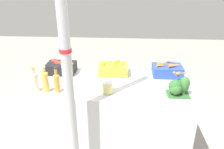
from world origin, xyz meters
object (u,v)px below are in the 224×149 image
at_px(carrot_crate, 167,70).
at_px(juice_bottle_cloudy, 34,81).
at_px(support_pole, 66,61).
at_px(broccoli_pile, 178,87).
at_px(pickle_jar, 107,87).
at_px(sparrow_bird, 178,74).
at_px(juice_bottle_amber, 57,82).
at_px(apple_crate, 62,67).
at_px(orange_crate, 113,68).
at_px(juice_bottle_golden, 45,81).

bearing_deg(carrot_crate, juice_bottle_cloudy, -161.00).
distance_m(support_pole, broccoli_pile, 1.11).
relative_size(pickle_jar, sparrow_bird, 0.96).
relative_size(support_pole, juice_bottle_amber, 9.47).
xyz_separation_m(broccoli_pile, juice_bottle_cloudy, (-1.42, -0.02, 0.03)).
distance_m(carrot_crate, pickle_jar, 0.81).
bearing_deg(pickle_jar, broccoli_pile, 0.76).
relative_size(apple_crate, juice_bottle_amber, 1.26).
bearing_deg(broccoli_pile, orange_crate, 145.76).
height_order(juice_bottle_golden, sparrow_bird, juice_bottle_golden).
relative_size(broccoli_pile, sparrow_bird, 1.63).
bearing_deg(juice_bottle_golden, support_pole, -45.15).
bearing_deg(carrot_crate, apple_crate, 179.74).
bearing_deg(support_pole, pickle_jar, 50.47).
bearing_deg(broccoli_pile, juice_bottle_amber, -178.83).
distance_m(orange_crate, juice_bottle_cloudy, 0.89).
bearing_deg(broccoli_pile, carrot_crate, 93.66).
distance_m(apple_crate, orange_crate, 0.62).
bearing_deg(pickle_jar, support_pole, -129.53).
bearing_deg(orange_crate, apple_crate, 179.33).
height_order(support_pole, carrot_crate, support_pole).
bearing_deg(support_pole, broccoli_pile, 20.02).
relative_size(broccoli_pile, juice_bottle_golden, 0.80).
xyz_separation_m(orange_crate, broccoli_pile, (0.67, -0.45, 0.01)).
bearing_deg(pickle_jar, apple_crate, 141.63).
bearing_deg(broccoli_pile, apple_crate, 160.29).
relative_size(support_pole, carrot_crate, 7.51).
height_order(support_pole, juice_bottle_amber, support_pole).
height_order(apple_crate, broccoli_pile, broccoli_pile).
bearing_deg(support_pole, orange_crate, 68.84).
distance_m(carrot_crate, sparrow_bird, 0.47).
bearing_deg(orange_crate, sparrow_bird, -34.01).
bearing_deg(apple_crate, broccoli_pile, -19.71).
xyz_separation_m(orange_crate, juice_bottle_amber, (-0.53, -0.48, 0.03)).
bearing_deg(orange_crate, carrot_crate, 0.13).
xyz_separation_m(juice_bottle_golden, pickle_jar, (0.62, 0.02, -0.05)).
bearing_deg(carrot_crate, pickle_jar, -145.04).
relative_size(juice_bottle_golden, pickle_jar, 2.12).
bearing_deg(pickle_jar, juice_bottle_golden, -178.59).
distance_m(orange_crate, broccoli_pile, 0.81).
xyz_separation_m(broccoli_pile, sparrow_bird, (-0.01, 0.01, 0.13)).
xyz_separation_m(juice_bottle_cloudy, sparrow_bird, (1.41, 0.04, 0.11)).
relative_size(orange_crate, sparrow_bird, 2.48).
distance_m(support_pole, juice_bottle_cloudy, 0.65).
bearing_deg(sparrow_bird, pickle_jar, -8.67).
xyz_separation_m(support_pole, orange_crate, (0.31, 0.81, -0.38)).
bearing_deg(sparrow_bird, apple_crate, -29.99).
relative_size(orange_crate, juice_bottle_cloudy, 1.27).
distance_m(orange_crate, juice_bottle_amber, 0.71).
xyz_separation_m(orange_crate, carrot_crate, (0.64, 0.00, -0.01)).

